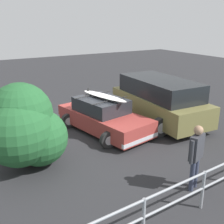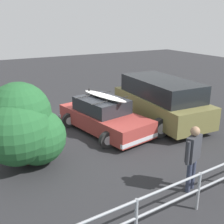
{
  "view_description": "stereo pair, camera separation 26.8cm",
  "coord_description": "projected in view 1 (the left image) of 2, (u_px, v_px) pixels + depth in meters",
  "views": [
    {
      "loc": [
        4.85,
        9.47,
        4.15
      ],
      "look_at": [
        -0.06,
        1.24,
        0.95
      ],
      "focal_mm": 45.0,
      "sensor_mm": 36.0,
      "label": 1
    },
    {
      "loc": [
        4.62,
        9.61,
        4.15
      ],
      "look_at": [
        -0.06,
        1.24,
        0.95
      ],
      "focal_mm": 45.0,
      "sensor_mm": 36.0,
      "label": 2
    }
  ],
  "objects": [
    {
      "name": "ground_plane",
      "position": [
        95.0,
        126.0,
        11.39
      ],
      "size": [
        44.0,
        44.0,
        0.02
      ],
      "primitive_type": "cube",
      "color": "#28282B",
      "rests_on": "ground"
    },
    {
      "name": "sedan_car",
      "position": [
        103.0,
        116.0,
        10.73
      ],
      "size": [
        2.66,
        4.22,
        1.56
      ],
      "color": "#9E3833",
      "rests_on": "ground"
    },
    {
      "name": "suv_car",
      "position": [
        159.0,
        100.0,
        11.7
      ],
      "size": [
        2.84,
        4.87,
        1.81
      ],
      "color": "brown",
      "rests_on": "ground"
    },
    {
      "name": "person_bystander",
      "position": [
        196.0,
        152.0,
        6.89
      ],
      "size": [
        0.63,
        0.36,
        1.73
      ],
      "color": "#33384C",
      "rests_on": "ground"
    },
    {
      "name": "railing_fence",
      "position": [
        203.0,
        184.0,
        6.28
      ],
      "size": [
        10.53,
        0.7,
        0.95
      ],
      "color": "gray",
      "rests_on": "ground"
    },
    {
      "name": "bush_near_left",
      "position": [
        25.0,
        128.0,
        7.96
      ],
      "size": [
        2.36,
        2.35,
        2.5
      ],
      "color": "#4C3828",
      "rests_on": "ground"
    }
  ]
}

